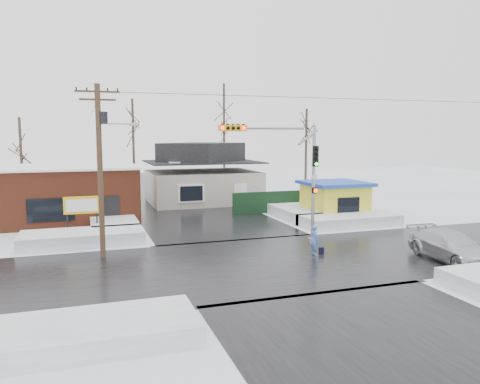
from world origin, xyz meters
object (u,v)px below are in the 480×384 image
object	(u,v)px
marquee_sign	(82,206)
pedestrian	(315,240)
car	(451,247)
traffic_signal	(290,168)
utility_pole	(101,161)
kiosk	(335,200)

from	to	relation	value
marquee_sign	pedestrian	size ratio (longest dim) A/B	1.57
car	traffic_signal	bearing A→B (deg)	141.35
traffic_signal	pedestrian	world-z (taller)	traffic_signal
marquee_sign	car	distance (m)	21.74
marquee_sign	pedestrian	distance (m)	14.93
utility_pole	car	world-z (taller)	utility_pole
kiosk	car	xyz separation A→B (m)	(-0.64, -12.83, -0.71)
traffic_signal	utility_pole	size ratio (longest dim) A/B	0.78
marquee_sign	car	world-z (taller)	marquee_sign
traffic_signal	utility_pole	distance (m)	10.39
marquee_sign	pedestrian	world-z (taller)	marquee_sign
traffic_signal	kiosk	distance (m)	10.43
marquee_sign	car	size ratio (longest dim) A/B	0.49
kiosk	car	distance (m)	12.87
pedestrian	car	world-z (taller)	pedestrian
marquee_sign	kiosk	bearing A→B (deg)	1.55
traffic_signal	marquee_sign	bearing A→B (deg)	150.28
utility_pole	pedestrian	size ratio (longest dim) A/B	5.53
traffic_signal	marquee_sign	xyz separation A→B (m)	(-11.43, 6.53, -2.62)
traffic_signal	kiosk	xyz separation A→B (m)	(7.07, 7.03, -3.08)
traffic_signal	utility_pole	world-z (taller)	utility_pole
utility_pole	marquee_sign	bearing A→B (deg)	100.13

